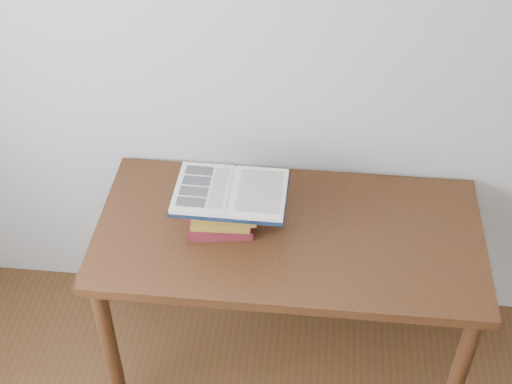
# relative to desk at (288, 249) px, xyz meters

# --- Properties ---
(desk) EXTENTS (1.41, 0.70, 0.75)m
(desk) POSITION_rel_desk_xyz_m (0.00, 0.00, 0.00)
(desk) COLOR #4D2A13
(desk) RESTS_ON ground
(book_stack) EXTENTS (0.27, 0.21, 0.15)m
(book_stack) POSITION_rel_desk_xyz_m (-0.25, 0.01, 0.17)
(book_stack) COLOR maroon
(book_stack) RESTS_ON desk
(open_book) EXTENTS (0.40, 0.28, 0.03)m
(open_book) POSITION_rel_desk_xyz_m (-0.21, 0.01, 0.26)
(open_book) COLOR black
(open_book) RESTS_ON book_stack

